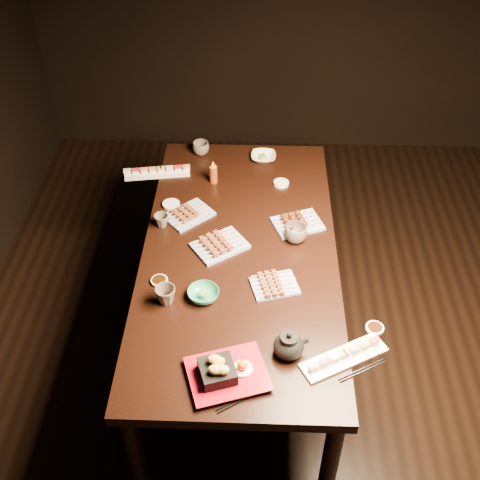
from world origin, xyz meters
name	(u,v)px	position (x,y,z in m)	size (l,w,h in m)	color
ground	(331,416)	(0.00, 0.00, 0.00)	(5.00, 5.00, 0.00)	black
dining_table	(240,305)	(-0.47, 0.39, 0.38)	(0.90, 1.80, 0.75)	black
sushi_platter_near	(344,355)	(-0.04, -0.22, 0.77)	(0.36, 0.10, 0.04)	white
sushi_platter_far	(157,171)	(-0.93, 0.99, 0.77)	(0.35, 0.10, 0.04)	white
yakitori_plate_center	(220,242)	(-0.56, 0.41, 0.78)	(0.24, 0.17, 0.06)	#828EB6
yakitori_plate_right	(275,283)	(-0.31, 0.16, 0.77)	(0.20, 0.14, 0.05)	#828EB6
yakitori_plate_left	(188,212)	(-0.73, 0.63, 0.78)	(0.22, 0.16, 0.06)	#828EB6
tsukune_plate	(298,220)	(-0.19, 0.58, 0.78)	(0.23, 0.17, 0.06)	#828EB6
edamame_bowl_green	(203,294)	(-0.61, 0.09, 0.77)	(0.13, 0.13, 0.04)	#287D5F
edamame_bowl_cream	(263,157)	(-0.36, 1.14, 0.77)	(0.14, 0.14, 0.03)	beige
tempura_tray	(228,368)	(-0.49, -0.32, 0.80)	(0.29, 0.23, 0.11)	black
teacup_near_left	(166,295)	(-0.77, 0.06, 0.79)	(0.09, 0.09, 0.08)	#4E443C
teacup_mid_right	(296,233)	(-0.21, 0.47, 0.79)	(0.11, 0.11, 0.08)	#4E443C
teacup_far_left	(162,221)	(-0.85, 0.55, 0.78)	(0.07, 0.07, 0.07)	#4E443C
teacup_far_right	(201,148)	(-0.71, 1.19, 0.79)	(0.09, 0.09, 0.07)	#4E443C
teapot	(289,344)	(-0.26, -0.20, 0.81)	(0.14, 0.14, 0.12)	black
condiment_bottle	(213,172)	(-0.63, 0.92, 0.82)	(0.04, 0.04, 0.13)	maroon
sauce_dish_west	(159,281)	(-0.81, 0.17, 0.76)	(0.08, 0.08, 0.01)	white
sauce_dish_east	(281,183)	(-0.27, 0.91, 0.76)	(0.08, 0.08, 0.01)	white
sauce_dish_se	(375,328)	(0.10, -0.07, 0.76)	(0.07, 0.07, 0.01)	white
sauce_dish_nw	(171,204)	(-0.83, 0.71, 0.76)	(0.09, 0.09, 0.02)	white
chopsticks_near	(243,398)	(-0.43, -0.41, 0.75)	(0.22, 0.02, 0.01)	black
chopsticks_se	(362,370)	(0.02, -0.27, 0.75)	(0.21, 0.02, 0.01)	black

